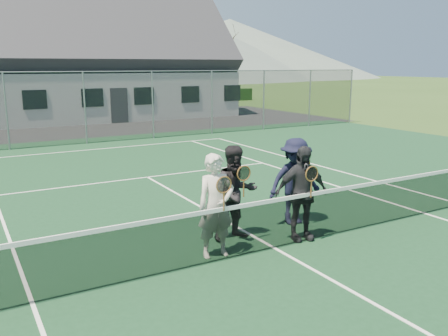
{
  "coord_description": "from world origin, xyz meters",
  "views": [
    {
      "loc": [
        -4.8,
        -6.52,
        3.26
      ],
      "look_at": [
        -0.2,
        1.5,
        1.25
      ],
      "focal_mm": 38.0,
      "sensor_mm": 36.0,
      "label": 1
    }
  ],
  "objects_px": {
    "player_a": "(216,206)",
    "player_c": "(301,193)",
    "player_d": "(295,181)",
    "player_b": "(236,193)",
    "tennis_net": "(276,221)",
    "clubhouse": "(105,53)"
  },
  "relations": [
    {
      "from": "clubhouse",
      "to": "player_b",
      "type": "distance_m",
      "value": 23.8
    },
    {
      "from": "tennis_net",
      "to": "player_c",
      "type": "xyz_separation_m",
      "value": [
        0.7,
        0.16,
        0.38
      ]
    },
    {
      "from": "player_a",
      "to": "player_b",
      "type": "xyz_separation_m",
      "value": [
        0.73,
        0.55,
        -0.0
      ]
    },
    {
      "from": "tennis_net",
      "to": "clubhouse",
      "type": "xyz_separation_m",
      "value": [
        4.0,
        24.0,
        3.45
      ]
    },
    {
      "from": "player_c",
      "to": "player_d",
      "type": "height_order",
      "value": "same"
    },
    {
      "from": "player_a",
      "to": "player_c",
      "type": "height_order",
      "value": "same"
    },
    {
      "from": "tennis_net",
      "to": "player_c",
      "type": "distance_m",
      "value": 0.81
    },
    {
      "from": "tennis_net",
      "to": "player_d",
      "type": "height_order",
      "value": "player_d"
    },
    {
      "from": "player_b",
      "to": "player_c",
      "type": "relative_size",
      "value": 1.0
    },
    {
      "from": "player_a",
      "to": "player_b",
      "type": "distance_m",
      "value": 0.92
    },
    {
      "from": "tennis_net",
      "to": "player_b",
      "type": "xyz_separation_m",
      "value": [
        -0.34,
        0.8,
        0.38
      ]
    },
    {
      "from": "clubhouse",
      "to": "player_b",
      "type": "height_order",
      "value": "clubhouse"
    },
    {
      "from": "player_c",
      "to": "player_b",
      "type": "bearing_deg",
      "value": 148.56
    },
    {
      "from": "player_c",
      "to": "player_d",
      "type": "bearing_deg",
      "value": 59.13
    },
    {
      "from": "tennis_net",
      "to": "player_b",
      "type": "height_order",
      "value": "player_b"
    },
    {
      "from": "tennis_net",
      "to": "player_d",
      "type": "relative_size",
      "value": 6.49
    },
    {
      "from": "player_a",
      "to": "player_b",
      "type": "relative_size",
      "value": 1.0
    },
    {
      "from": "player_c",
      "to": "clubhouse",
      "type": "bearing_deg",
      "value": 82.11
    },
    {
      "from": "player_a",
      "to": "player_d",
      "type": "bearing_deg",
      "value": 17.69
    },
    {
      "from": "clubhouse",
      "to": "player_b",
      "type": "relative_size",
      "value": 8.67
    },
    {
      "from": "tennis_net",
      "to": "player_a",
      "type": "distance_m",
      "value": 1.17
    },
    {
      "from": "player_a",
      "to": "player_d",
      "type": "height_order",
      "value": "same"
    }
  ]
}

